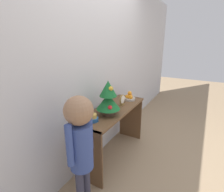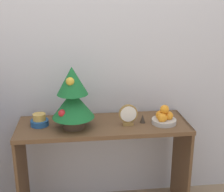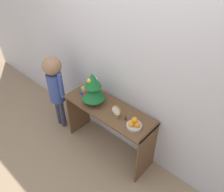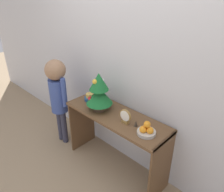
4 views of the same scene
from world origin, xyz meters
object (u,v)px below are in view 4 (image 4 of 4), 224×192
at_px(singing_bowl, 90,98).
at_px(desk_clock, 125,117).
at_px(child_figure, 58,90).
at_px(figurine, 136,123).
at_px(mini_tree, 99,91).
at_px(fruit_bowl, 146,130).

relative_size(singing_bowl, desk_clock, 0.83).
bearing_deg(desk_clock, child_figure, -174.69).
bearing_deg(singing_bowl, figurine, -2.81).
distance_m(mini_tree, desk_clock, 0.40).
height_order(figurine, child_figure, child_figure).
bearing_deg(child_figure, desk_clock, 5.31).
xyz_separation_m(fruit_bowl, singing_bowl, (-0.87, 0.07, -0.01)).
relative_size(desk_clock, child_figure, 0.13).
distance_m(mini_tree, figurine, 0.52).
distance_m(mini_tree, singing_bowl, 0.31).
xyz_separation_m(fruit_bowl, figurine, (-0.15, 0.03, -0.01)).
distance_m(fruit_bowl, desk_clock, 0.26).
bearing_deg(mini_tree, desk_clock, -0.75).
bearing_deg(figurine, desk_clock, -164.02).
bearing_deg(desk_clock, figurine, 15.98).
xyz_separation_m(fruit_bowl, child_figure, (-1.29, -0.10, 0.00)).
height_order(fruit_bowl, singing_bowl, fruit_bowl).
relative_size(mini_tree, desk_clock, 2.81).
bearing_deg(singing_bowl, fruit_bowl, -4.32).
height_order(mini_tree, child_figure, child_figure).
xyz_separation_m(desk_clock, child_figure, (-1.04, -0.10, -0.03)).
relative_size(singing_bowl, child_figure, 0.11).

